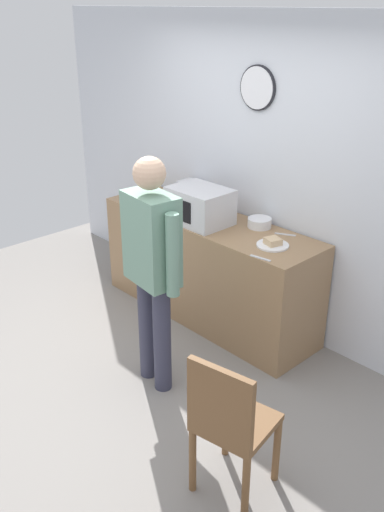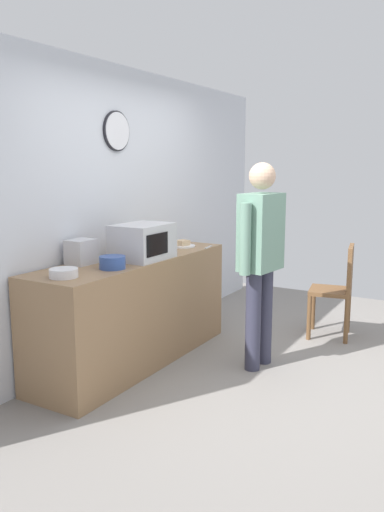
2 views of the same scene
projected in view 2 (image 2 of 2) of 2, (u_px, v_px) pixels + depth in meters
ground_plane at (276, 377)px, 4.24m from camera, size 6.00×6.00×0.00m
back_wall at (118, 210)px, 4.81m from camera, size 5.40×0.13×2.60m
kitchen_counter at (134, 310)px, 4.52m from camera, size 2.14×0.62×0.93m
microwave at (143, 242)px, 4.36m from camera, size 0.50×0.39×0.30m
sandwich_plate at (183, 245)px, 5.05m from camera, size 0.25×0.25×0.07m
salad_bowl at (112, 262)px, 3.98m from camera, size 0.20×0.20×0.10m
cereal_bowl at (64, 273)px, 3.67m from camera, size 0.20×0.20×0.06m
mixing_bowl at (144, 245)px, 4.88m from camera, size 0.20×0.20×0.08m
toaster at (81, 252)px, 4.16m from camera, size 0.22×0.18×0.20m
fork_utensil at (157, 245)px, 5.11m from camera, size 0.16×0.10×0.01m
spoon_utensil at (208, 247)px, 5.00m from camera, size 0.17×0.05×0.01m
person_standing at (261, 250)px, 4.31m from camera, size 0.59×0.28×1.74m
wooden_chair at (338, 286)px, 5.15m from camera, size 0.47×0.47×0.94m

